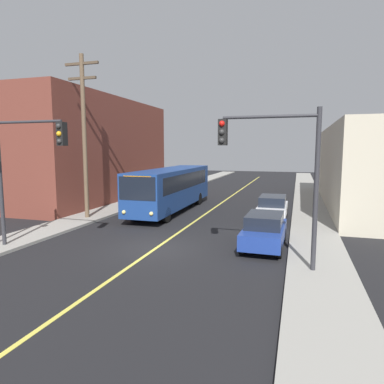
# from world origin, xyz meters

# --- Properties ---
(ground_plane) EXTENTS (120.00, 120.00, 0.00)m
(ground_plane) POSITION_xyz_m (0.00, 0.00, 0.00)
(ground_plane) COLOR black
(sidewalk_left) EXTENTS (2.50, 90.00, 0.15)m
(sidewalk_left) POSITION_xyz_m (-7.25, 10.00, 0.07)
(sidewalk_left) COLOR gray
(sidewalk_left) RESTS_ON ground
(sidewalk_right) EXTENTS (2.50, 90.00, 0.15)m
(sidewalk_right) POSITION_xyz_m (7.25, 10.00, 0.07)
(sidewalk_right) COLOR gray
(sidewalk_right) RESTS_ON ground
(lane_stripe_center) EXTENTS (0.16, 60.00, 0.01)m
(lane_stripe_center) POSITION_xyz_m (0.00, 15.00, 0.01)
(lane_stripe_center) COLOR #D8CC4C
(lane_stripe_center) RESTS_ON ground
(building_left_brick) EXTENTS (10.00, 18.77, 9.12)m
(building_left_brick) POSITION_xyz_m (-13.49, 13.21, 4.56)
(building_left_brick) COLOR brown
(building_left_brick) RESTS_ON ground
(city_bus) EXTENTS (2.64, 12.17, 3.20)m
(city_bus) POSITION_xyz_m (-2.78, 9.72, 1.82)
(city_bus) COLOR navy
(city_bus) RESTS_ON ground
(parked_car_blue) EXTENTS (1.89, 4.43, 1.62)m
(parked_car_blue) POSITION_xyz_m (4.87, 1.72, 0.84)
(parked_car_blue) COLOR navy
(parked_car_blue) RESTS_ON ground
(parked_car_white) EXTENTS (1.82, 4.40, 1.62)m
(parked_car_white) POSITION_xyz_m (4.77, 8.31, 0.84)
(parked_car_white) COLOR silver
(parked_car_white) RESTS_ON ground
(utility_pole_near) EXTENTS (2.40, 0.28, 10.49)m
(utility_pole_near) POSITION_xyz_m (-7.07, 5.03, 5.91)
(utility_pole_near) COLOR brown
(utility_pole_near) RESTS_ON sidewalk_left
(traffic_signal_left_corner) EXTENTS (3.75, 0.48, 6.00)m
(traffic_signal_left_corner) POSITION_xyz_m (-5.41, -1.96, 4.30)
(traffic_signal_left_corner) COLOR #2D2D33
(traffic_signal_left_corner) RESTS_ON sidewalk_left
(traffic_signal_right_corner) EXTENTS (3.75, 0.48, 6.00)m
(traffic_signal_right_corner) POSITION_xyz_m (5.41, -1.35, 4.30)
(traffic_signal_right_corner) COLOR #2D2D33
(traffic_signal_right_corner) RESTS_ON sidewalk_right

